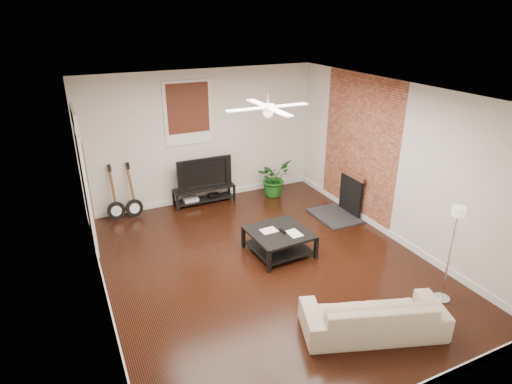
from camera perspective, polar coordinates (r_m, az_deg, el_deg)
room at (r=6.50m, az=1.50°, el=0.78°), size 5.01×6.01×2.81m
brick_accent at (r=8.58m, az=13.51°, el=5.73°), size 0.02×2.20×2.80m
fireplace at (r=8.73m, az=11.46°, el=-0.37°), size 0.80×1.10×0.92m
window_back at (r=8.89m, az=-9.00°, el=10.34°), size 1.00×0.06×1.30m
door_left at (r=7.72m, az=-21.78°, el=1.58°), size 0.08×1.00×2.50m
tv_stand at (r=9.31m, az=-6.90°, el=-0.41°), size 1.32×0.35×0.37m
tv at (r=9.13m, az=-7.09°, el=2.67°), size 1.18×0.15×0.68m
coffee_table at (r=7.39m, az=3.06°, el=-6.65°), size 1.01×1.01×0.41m
sofa at (r=5.91m, az=15.34°, el=-15.41°), size 1.94×1.26×0.53m
floor_lamp at (r=6.56m, az=24.39°, el=-7.64°), size 0.31×0.31×1.48m
potted_plant at (r=9.57m, az=2.36°, el=1.90°), size 0.94×0.90×0.82m
guitar_left at (r=8.79m, az=-18.39°, el=-0.22°), size 0.37×0.28×1.13m
guitar_right at (r=8.80m, az=-16.13°, el=0.10°), size 0.39×0.31×1.13m
ceiling_fan at (r=6.14m, az=1.62°, el=11.20°), size 1.24×1.24×0.32m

